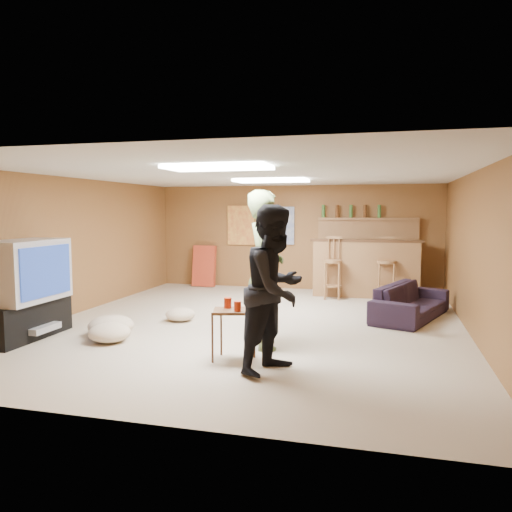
% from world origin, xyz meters
% --- Properties ---
extents(ground, '(7.00, 7.00, 0.00)m').
position_xyz_m(ground, '(0.00, 0.00, 0.00)').
color(ground, tan).
rests_on(ground, ground).
extents(ceiling, '(6.00, 7.00, 0.02)m').
position_xyz_m(ceiling, '(0.00, 0.00, 2.20)').
color(ceiling, silver).
rests_on(ceiling, ground).
extents(wall_back, '(6.00, 0.02, 2.20)m').
position_xyz_m(wall_back, '(0.00, 3.50, 1.10)').
color(wall_back, brown).
rests_on(wall_back, ground).
extents(wall_front, '(6.00, 0.02, 2.20)m').
position_xyz_m(wall_front, '(0.00, -3.50, 1.10)').
color(wall_front, brown).
rests_on(wall_front, ground).
extents(wall_left, '(0.02, 7.00, 2.20)m').
position_xyz_m(wall_left, '(-3.00, 0.00, 1.10)').
color(wall_left, brown).
rests_on(wall_left, ground).
extents(wall_right, '(0.02, 7.00, 2.20)m').
position_xyz_m(wall_right, '(3.00, 0.00, 1.10)').
color(wall_right, brown).
rests_on(wall_right, ground).
extents(tv_stand, '(0.55, 1.30, 0.50)m').
position_xyz_m(tv_stand, '(-2.72, -1.50, 0.25)').
color(tv_stand, black).
rests_on(tv_stand, ground).
extents(dvd_box, '(0.35, 0.50, 0.08)m').
position_xyz_m(dvd_box, '(-2.50, -1.50, 0.15)').
color(dvd_box, '#B2B2B7').
rests_on(dvd_box, tv_stand).
extents(tv_body, '(0.60, 1.10, 0.80)m').
position_xyz_m(tv_body, '(-2.65, -1.50, 0.90)').
color(tv_body, '#B2B2B7').
rests_on(tv_body, tv_stand).
extents(tv_screen, '(0.02, 0.95, 0.65)m').
position_xyz_m(tv_screen, '(-2.34, -1.50, 0.90)').
color(tv_screen, navy).
rests_on(tv_screen, tv_body).
extents(bar_counter, '(2.00, 0.60, 1.10)m').
position_xyz_m(bar_counter, '(1.50, 2.95, 0.55)').
color(bar_counter, brown).
rests_on(bar_counter, ground).
extents(bar_lip, '(2.10, 0.12, 0.05)m').
position_xyz_m(bar_lip, '(1.50, 2.70, 1.10)').
color(bar_lip, '#402614').
rests_on(bar_lip, bar_counter).
extents(bar_shelf, '(2.00, 0.18, 0.05)m').
position_xyz_m(bar_shelf, '(1.50, 3.40, 1.50)').
color(bar_shelf, brown).
rests_on(bar_shelf, bar_backing).
extents(bar_backing, '(2.00, 0.14, 0.60)m').
position_xyz_m(bar_backing, '(1.50, 3.42, 1.20)').
color(bar_backing, brown).
rests_on(bar_backing, bar_counter).
extents(poster_left, '(0.60, 0.03, 0.85)m').
position_xyz_m(poster_left, '(-1.20, 3.46, 1.35)').
color(poster_left, '#BF3F26').
rests_on(poster_left, wall_back).
extents(poster_right, '(0.55, 0.03, 0.80)m').
position_xyz_m(poster_right, '(-0.30, 3.46, 1.35)').
color(poster_right, '#334C99').
rests_on(poster_right, wall_back).
extents(folding_chair_stack, '(0.50, 0.26, 0.91)m').
position_xyz_m(folding_chair_stack, '(-2.00, 3.30, 0.45)').
color(folding_chair_stack, '#BA3B22').
rests_on(folding_chair_stack, ground).
extents(ceiling_panel_front, '(1.20, 0.60, 0.04)m').
position_xyz_m(ceiling_panel_front, '(0.00, -1.50, 2.17)').
color(ceiling_panel_front, white).
rests_on(ceiling_panel_front, ceiling).
extents(ceiling_panel_back, '(1.20, 0.60, 0.04)m').
position_xyz_m(ceiling_panel_back, '(0.00, 1.20, 2.17)').
color(ceiling_panel_back, white).
rests_on(ceiling_panel_back, ceiling).
extents(person_olive, '(0.68, 0.82, 1.93)m').
position_xyz_m(person_olive, '(0.45, -1.09, 0.96)').
color(person_olive, '#57693C').
rests_on(person_olive, ground).
extents(person_black, '(0.94, 1.04, 1.74)m').
position_xyz_m(person_black, '(0.78, -1.96, 0.87)').
color(person_black, black).
rests_on(person_black, ground).
extents(sofa, '(1.29, 1.95, 0.53)m').
position_xyz_m(sofa, '(2.27, 1.06, 0.26)').
color(sofa, black).
rests_on(sofa, ground).
extents(tray_table, '(0.52, 0.46, 0.58)m').
position_xyz_m(tray_table, '(0.25, -1.72, 0.29)').
color(tray_table, '#402614').
rests_on(tray_table, ground).
extents(cup_red_near, '(0.09, 0.09, 0.12)m').
position_xyz_m(cup_red_near, '(0.16, -1.65, 0.64)').
color(cup_red_near, '#A6250B').
rests_on(cup_red_near, tray_table).
extents(cup_red_far, '(0.10, 0.10, 0.11)m').
position_xyz_m(cup_red_far, '(0.32, -1.79, 0.63)').
color(cup_red_far, '#A6250B').
rests_on(cup_red_far, tray_table).
extents(cup_blue, '(0.10, 0.10, 0.12)m').
position_xyz_m(cup_blue, '(0.41, -1.63, 0.64)').
color(cup_blue, navy).
rests_on(cup_blue, tray_table).
extents(bar_stool_left, '(0.44, 0.44, 1.07)m').
position_xyz_m(bar_stool_left, '(0.91, 2.45, 0.53)').
color(bar_stool_left, brown).
rests_on(bar_stool_left, ground).
extents(bar_stool_right, '(0.49, 0.49, 1.17)m').
position_xyz_m(bar_stool_right, '(1.89, 2.58, 0.59)').
color(bar_stool_right, brown).
rests_on(bar_stool_right, ground).
extents(cushion_near_tv, '(0.62, 0.62, 0.27)m').
position_xyz_m(cushion_near_tv, '(-1.68, -1.09, 0.14)').
color(cushion_near_tv, tan).
rests_on(cushion_near_tv, ground).
extents(cushion_mid, '(0.54, 0.54, 0.20)m').
position_xyz_m(cushion_mid, '(-1.14, -0.02, 0.10)').
color(cushion_mid, tan).
rests_on(cushion_mid, ground).
extents(cushion_far, '(0.65, 0.65, 0.24)m').
position_xyz_m(cushion_far, '(-1.52, -1.38, 0.12)').
color(cushion_far, tan).
rests_on(cushion_far, ground).
extents(bottle_row, '(1.20, 0.08, 0.26)m').
position_xyz_m(bottle_row, '(1.16, 3.38, 1.65)').
color(bottle_row, '#3F7233').
rests_on(bottle_row, bar_shelf).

